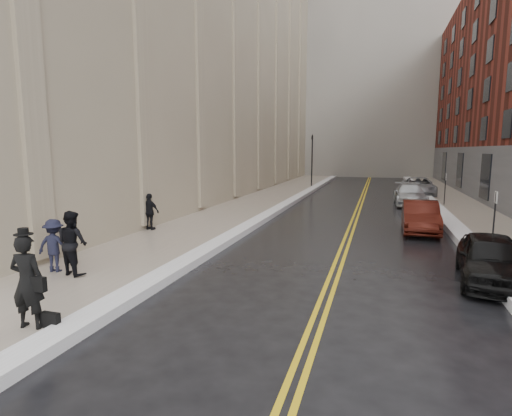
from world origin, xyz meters
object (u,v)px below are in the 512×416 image
Objects in this scene: pedestrian_a at (72,243)px; pedestrian_c at (150,212)px; car_maroon at (420,216)px; car_silver_far at (418,187)px; car_black at (491,259)px; pedestrian_b at (54,245)px; pedestrian_main at (27,282)px; car_silver_near at (410,194)px.

pedestrian_c is (-1.45, 6.43, -0.11)m from pedestrian_a.
car_silver_far reaches higher than car_maroon.
car_black is 7.25m from car_maroon.
pedestrian_b reaches higher than car_silver_far.
car_maroon reaches higher than car_black.
car_silver_far is 28.60m from pedestrian_b.
car_black is 11.73m from pedestrian_main.
pedestrian_main reaches higher than pedestrian_c.
car_silver_far reaches higher than car_black.
car_silver_far is at bearing 86.71° from car_maroon.
pedestrian_a is (-1.71, 3.17, -0.03)m from pedestrian_main.
car_silver_near reaches higher than car_black.
car_black is 22.70m from car_silver_far.
pedestrian_a is 1.19× the size of pedestrian_b.
car_black is at bearing 173.02° from pedestrian_c.
car_maroon is 2.23× the size of pedestrian_main.
car_maroon is at bearing 106.37° from car_black.
pedestrian_main is 4.06m from pedestrian_b.
car_silver_far is at bearing -118.61° from pedestrian_main.
car_silver_near is 2.53× the size of pedestrian_main.
pedestrian_main is at bearing -112.21° from car_silver_near.
pedestrian_main reaches higher than pedestrian_b.
pedestrian_main is at bearing -108.13° from car_silver_far.
car_silver_far is at bearing 78.89° from car_silver_near.
car_black is at bearing -79.05° from car_maroon.
pedestrian_main is 1.17× the size of pedestrian_c.
pedestrian_main is at bearing 115.30° from pedestrian_b.
pedestrian_a reaches higher than car_black.
pedestrian_main reaches higher than car_black.
car_silver_near is at bearing -99.20° from car_silver_far.
pedestrian_main is at bearing 115.21° from pedestrian_c.
car_silver_far is at bearing 96.64° from car_black.
car_silver_near is 22.86m from pedestrian_b.
car_maroon is 2.30× the size of pedestrian_a.
pedestrian_main is at bearing 133.12° from pedestrian_a.
pedestrian_c is (-13.00, -19.47, 0.22)m from car_silver_far.
car_black is at bearing -149.78° from pedestrian_a.
pedestrian_a is at bearing 109.68° from pedestrian_c.
pedestrian_c is (-11.77, -3.92, 0.27)m from car_maroon.
pedestrian_c is (-13.00, 3.23, 0.28)m from car_black.
pedestrian_main reaches higher than pedestrian_a.
pedestrian_b is (-11.26, -19.90, 0.23)m from car_silver_near.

